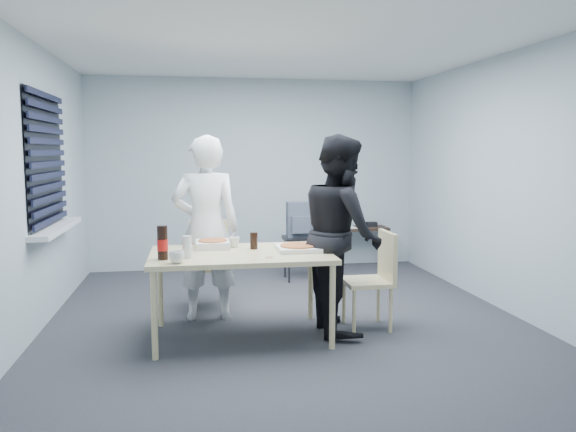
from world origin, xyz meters
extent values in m
plane|color=#2A2B2F|center=(0.00, 0.00, 0.00)|extent=(5.00, 5.00, 0.00)
plane|color=white|center=(0.00, 0.00, 2.60)|extent=(5.00, 5.00, 0.00)
plane|color=#AABABF|center=(0.00, 2.50, 1.30)|extent=(4.50, 0.00, 4.50)
plane|color=#AABABF|center=(0.00, -2.50, 1.30)|extent=(4.50, 0.00, 4.50)
plane|color=#AABABF|center=(-2.25, 0.00, 1.30)|extent=(0.00, 5.00, 5.00)
plane|color=#AABABF|center=(2.25, 0.00, 1.30)|extent=(0.00, 5.00, 5.00)
plane|color=black|center=(-2.23, 0.40, 1.55)|extent=(0.00, 1.30, 1.30)
cube|color=black|center=(-2.21, 0.40, 1.55)|extent=(0.04, 1.30, 1.25)
cube|color=silver|center=(-2.16, 0.40, 0.89)|extent=(0.18, 1.42, 0.05)
cube|color=beige|center=(-0.47, -0.46, 0.73)|extent=(1.54, 0.98, 0.04)
cylinder|color=beige|center=(-1.18, -0.89, 0.35)|extent=(0.05, 0.05, 0.71)
cylinder|color=beige|center=(-1.18, -0.03, 0.35)|extent=(0.05, 0.05, 0.71)
cylinder|color=beige|center=(0.24, -0.89, 0.35)|extent=(0.05, 0.05, 0.71)
cylinder|color=beige|center=(0.24, -0.03, 0.35)|extent=(0.05, 0.05, 0.71)
cube|color=beige|center=(-0.71, 0.54, 0.43)|extent=(0.42, 0.42, 0.04)
cube|color=beige|center=(-0.71, 0.73, 0.67)|extent=(0.42, 0.04, 0.44)
cylinder|color=beige|center=(-0.88, 0.37, 0.21)|extent=(0.03, 0.03, 0.41)
cylinder|color=beige|center=(-0.88, 0.71, 0.21)|extent=(0.03, 0.03, 0.41)
cylinder|color=beige|center=(-0.54, 0.37, 0.21)|extent=(0.03, 0.03, 0.41)
cylinder|color=beige|center=(-0.54, 0.71, 0.21)|extent=(0.03, 0.03, 0.41)
cube|color=beige|center=(0.69, -0.40, 0.43)|extent=(0.42, 0.42, 0.04)
cube|color=beige|center=(0.88, -0.40, 0.67)|extent=(0.04, 0.42, 0.44)
cylinder|color=beige|center=(0.52, -0.57, 0.21)|extent=(0.03, 0.03, 0.41)
cylinder|color=beige|center=(0.52, -0.23, 0.21)|extent=(0.03, 0.03, 0.41)
cylinder|color=beige|center=(0.86, -0.57, 0.21)|extent=(0.03, 0.03, 0.41)
cylinder|color=beige|center=(0.86, -0.23, 0.21)|extent=(0.03, 0.03, 0.41)
imported|color=white|center=(-0.75, 0.15, 0.89)|extent=(0.65, 0.42, 1.77)
imported|color=black|center=(0.44, -0.40, 0.89)|extent=(0.47, 0.86, 1.77)
cube|color=#332119|center=(1.40, 2.28, 0.54)|extent=(0.84, 0.37, 0.04)
cylinder|color=#332119|center=(1.02, 2.13, 0.26)|extent=(0.04, 0.04, 0.52)
cylinder|color=#332119|center=(1.02, 2.43, 0.26)|extent=(0.04, 0.04, 0.52)
cylinder|color=#332119|center=(1.78, 2.13, 0.26)|extent=(0.04, 0.04, 0.52)
cylinder|color=#332119|center=(1.78, 2.43, 0.26)|extent=(0.04, 0.04, 0.52)
cube|color=black|center=(0.45, 1.62, 0.53)|extent=(0.39, 0.39, 0.04)
cylinder|color=black|center=(0.29, 1.46, 0.25)|extent=(0.04, 0.04, 0.50)
cylinder|color=black|center=(0.29, 1.78, 0.25)|extent=(0.04, 0.04, 0.50)
cylinder|color=black|center=(0.60, 1.46, 0.25)|extent=(0.04, 0.04, 0.50)
cylinder|color=black|center=(0.60, 1.78, 0.25)|extent=(0.04, 0.04, 0.50)
cube|color=#575D64|center=(0.45, 1.62, 0.77)|extent=(0.31, 0.17, 0.44)
cube|color=#575D64|center=(0.45, 1.50, 0.72)|extent=(0.23, 0.06, 0.21)
cube|color=white|center=(-0.70, -0.19, 0.77)|extent=(0.30, 0.30, 0.03)
cube|color=white|center=(-0.70, -0.19, 0.80)|extent=(0.30, 0.30, 0.03)
cylinder|color=#CC7F38|center=(-0.70, -0.19, 0.82)|extent=(0.25, 0.25, 0.01)
cube|color=white|center=(0.04, -0.45, 0.77)|extent=(0.37, 0.37, 0.04)
cylinder|color=#CC7F38|center=(0.04, -0.45, 0.80)|extent=(0.31, 0.31, 0.01)
imported|color=white|center=(-1.00, -0.84, 0.80)|extent=(0.17, 0.17, 0.10)
imported|color=white|center=(-0.50, -0.18, 0.80)|extent=(0.10, 0.10, 0.09)
cylinder|color=black|center=(-0.34, -0.30, 0.83)|extent=(0.08, 0.08, 0.15)
cylinder|color=black|center=(-1.12, -0.67, 0.89)|extent=(0.08, 0.08, 0.28)
cylinder|color=red|center=(-1.12, -0.67, 0.87)|extent=(0.09, 0.09, 0.09)
cylinder|color=silver|center=(-0.92, -0.63, 0.84)|extent=(0.08, 0.08, 0.18)
torus|color=red|center=(-0.26, -0.74, 0.75)|extent=(0.07, 0.07, 0.00)
cube|color=white|center=(1.25, 2.27, 0.56)|extent=(0.31, 0.36, 0.00)
cube|color=black|center=(1.62, 2.32, 0.59)|extent=(0.16, 0.13, 0.06)
camera|label=1|loc=(-0.87, -5.23, 1.62)|focal=35.00mm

